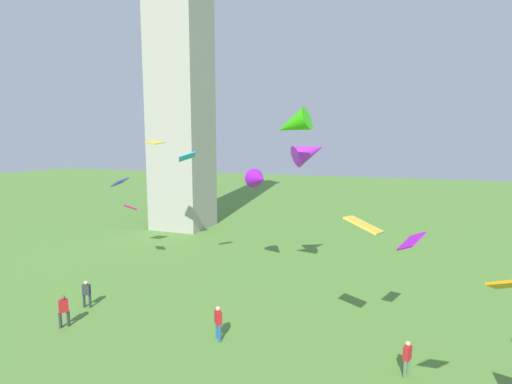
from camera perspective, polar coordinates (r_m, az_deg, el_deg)
name	(u,v)px	position (r m, az deg, el deg)	size (l,w,h in m)	color
person_0	(218,321)	(20.54, -5.72, -18.81)	(0.53, 0.53, 1.82)	#235693
person_1	(64,309)	(24.14, -27.06, -15.49)	(0.50, 0.54, 1.82)	#2D3338
person_3	(87,292)	(26.23, -24.23, -13.65)	(0.51, 0.37, 1.70)	#2D3338
person_4	(407,356)	(19.00, 21.87, -22.03)	(0.39, 0.48, 1.61)	#51754C
kite_flying_0	(187,157)	(28.49, -10.37, 5.28)	(1.34, 1.46, 0.81)	#259CED
kite_flying_1	(292,124)	(23.33, 5.53, 10.12)	(2.54, 1.70, 2.05)	#31BE0F
kite_flying_3	(411,241)	(20.72, 22.43, -6.87)	(1.39, 1.73, 0.99)	#A915CE
kite_flying_4	(364,225)	(17.72, 15.93, -4.79)	(1.79, 1.53, 0.75)	yellow
kite_flying_5	(511,284)	(12.36, 34.06, -11.45)	(1.39, 1.47, 0.85)	orange
kite_flying_6	(310,152)	(26.83, 8.11, 6.07)	(3.01, 2.79, 2.20)	#B128DE
kite_flying_7	(259,179)	(27.18, 0.44, 2.00)	(2.45, 2.50, 1.51)	#9715D5
kite_flying_8	(130,207)	(32.77, -18.44, -2.21)	(1.71, 1.72, 0.81)	#DC0D92
kite_flying_10	(120,182)	(35.27, -19.90, 1.40)	(1.76, 1.63, 0.93)	#4B34DC
kite_flying_11	(155,143)	(34.32, -15.02, 7.23)	(1.87, 1.57, 0.39)	gold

